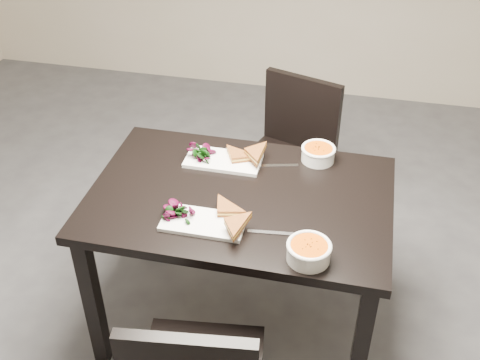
{
  "coord_description": "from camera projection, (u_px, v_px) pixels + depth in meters",
  "views": [
    {
      "loc": [
        0.58,
        -1.72,
        2.18
      ],
      "look_at": [
        0.16,
        0.1,
        0.82
      ],
      "focal_mm": 44.27,
      "sensor_mm": 36.0,
      "label": 1
    }
  ],
  "objects": [
    {
      "name": "sandwich_near",
      "position": [
        221.0,
        216.0,
        2.18
      ],
      "size": [
        0.18,
        0.15,
        0.05
      ],
      "primitive_type": null,
      "rotation": [
        0.0,
        0.0,
        0.22
      ],
      "color": "#AA5D23",
      "rests_on": "plate_near"
    },
    {
      "name": "table",
      "position": [
        240.0,
        213.0,
        2.41
      ],
      "size": [
        1.2,
        0.8,
        0.75
      ],
      "color": "black",
      "rests_on": "ground"
    },
    {
      "name": "sandwich_far",
      "position": [
        237.0,
        158.0,
        2.49
      ],
      "size": [
        0.2,
        0.18,
        0.05
      ],
      "primitive_type": null,
      "rotation": [
        0.0,
        0.0,
        0.44
      ],
      "color": "#AA5D23",
      "rests_on": "plate_far"
    },
    {
      "name": "ground",
      "position": [
        201.0,
        331.0,
        2.74
      ],
      "size": [
        5.0,
        5.0,
        0.0
      ],
      "primitive_type": "plane",
      "color": "#47474C",
      "rests_on": "ground"
    },
    {
      "name": "chair_far",
      "position": [
        291.0,
        149.0,
        3.11
      ],
      "size": [
        0.53,
        0.53,
        0.85
      ],
      "rotation": [
        0.0,
        0.0,
        -0.31
      ],
      "color": "black",
      "rests_on": "ground"
    },
    {
      "name": "soup_bowl_near",
      "position": [
        309.0,
        251.0,
        2.03
      ],
      "size": [
        0.16,
        0.16,
        0.07
      ],
      "color": "white",
      "rests_on": "table"
    },
    {
      "name": "plate_far",
      "position": [
        223.0,
        161.0,
        2.53
      ],
      "size": [
        0.32,
        0.16,
        0.02
      ],
      "primitive_type": "cube",
      "color": "white",
      "rests_on": "table"
    },
    {
      "name": "salad_far",
      "position": [
        201.0,
        152.0,
        2.53
      ],
      "size": [
        0.1,
        0.09,
        0.04
      ],
      "primitive_type": null,
      "color": "black",
      "rests_on": "plate_far"
    },
    {
      "name": "salad_near",
      "position": [
        177.0,
        213.0,
        2.2
      ],
      "size": [
        0.1,
        0.09,
        0.04
      ],
      "primitive_type": null,
      "color": "black",
      "rests_on": "plate_near"
    },
    {
      "name": "cutlery_near",
      "position": [
        272.0,
        233.0,
        2.16
      ],
      "size": [
        0.18,
        0.04,
        0.0
      ],
      "primitive_type": "cube",
      "rotation": [
        0.0,
        0.0,
        0.11
      ],
      "color": "silver",
      "rests_on": "table"
    },
    {
      "name": "plate_near",
      "position": [
        203.0,
        222.0,
        2.2
      ],
      "size": [
        0.31,
        0.16,
        0.02
      ],
      "primitive_type": "cube",
      "color": "white",
      "rests_on": "table"
    },
    {
      "name": "soup_bowl_far",
      "position": [
        318.0,
        153.0,
        2.53
      ],
      "size": [
        0.15,
        0.15,
        0.07
      ],
      "color": "white",
      "rests_on": "table"
    },
    {
      "name": "cutlery_far",
      "position": [
        277.0,
        166.0,
        2.51
      ],
      "size": [
        0.18,
        0.06,
        0.0
      ],
      "primitive_type": "cube",
      "rotation": [
        0.0,
        0.0,
        0.25
      ],
      "color": "silver",
      "rests_on": "table"
    }
  ]
}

